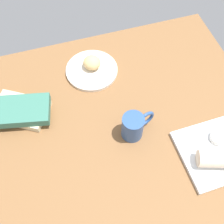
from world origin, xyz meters
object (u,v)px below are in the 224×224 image
Objects in this scene: round_plate at (92,70)px; book_stack at (20,110)px; scone_pastry at (92,63)px; breakfast_wrap at (215,159)px; coffee_mug at (134,126)px; square_plate at (214,152)px; sauce_cup at (218,137)px.

book_stack is at bearing 22.42° from round_plate.
round_plate is at bearing 63.38° from scone_pastry.
breakfast_wrap is 28.92cm from coffee_mug.
square_plate is 5.59cm from breakfast_wrap.
square_plate is 5.54cm from sauce_cup.
breakfast_wrap reaches higher than sauce_cup.
round_plate is at bearing -77.70° from coffee_mug.
sauce_cup is at bearing 154.38° from book_stack.
scone_pastry reaches higher than book_stack.
book_stack is at bearing 23.83° from scone_pastry.
round_plate is 57.12cm from square_plate.
breakfast_wrap reaches higher than book_stack.
square_plate is at bearing 150.28° from book_stack.
scone_pastry is 0.30× the size of book_stack.
scone_pastry is 33.80cm from coffee_mug.
sauce_cup is at bearing 128.23° from round_plate.
scone_pastry is 33.97cm from book_stack.
breakfast_wrap is (-28.69, 51.11, 3.82)cm from round_plate.
coffee_mug reaches higher than book_stack.
coffee_mug is at bearing -33.08° from square_plate.
square_plate is 4.03× the size of sauce_cup.
breakfast_wrap reaches higher than round_plate.
coffee_mug is at bearing 102.30° from round_plate.
square_plate is at bearing 122.06° from scone_pastry.
round_plate is 1.66× the size of coffee_mug.
breakfast_wrap is at bearing 118.28° from scone_pastry.
sauce_cup is (-3.19, -4.12, 1.90)cm from square_plate.
sauce_cup is 29.93cm from coffee_mug.
coffee_mug reaches higher than breakfast_wrap.
breakfast_wrap is at bearing 138.67° from coffee_mug.
square_plate is 29.29cm from coffee_mug.
coffee_mug is (21.71, -19.09, 0.72)cm from breakfast_wrap.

